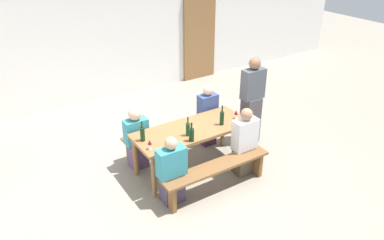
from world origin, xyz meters
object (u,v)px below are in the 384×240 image
tasting_table (192,133)px  bench_near (217,171)px  wine_bottle_3 (222,118)px  standing_host (252,103)px  bench_far (171,133)px  seated_guest_far_1 (207,117)px  seated_guest_near_0 (172,172)px  wine_bottle_1 (142,134)px  wine_glass_0 (235,120)px  seated_guest_near_1 (244,143)px  wine_glass_1 (150,143)px  wine_bottle_2 (192,134)px  wooden_door (199,38)px  wine_glass_2 (236,113)px  wine_bottle_0 (188,129)px  seated_guest_far_0 (137,139)px

tasting_table → bench_near: bearing=-90.0°
wine_bottle_3 → standing_host: bearing=19.8°
bench_far → seated_guest_far_1: seated_guest_far_1 is taller
seated_guest_near_0 → wine_bottle_1: bearing=12.5°
wine_glass_0 → seated_guest_near_1: size_ratio=0.15×
wine_glass_1 → seated_guest_near_0: size_ratio=0.14×
wine_glass_0 → wine_glass_1: 1.45m
bench_near → seated_guest_near_1: (0.64, 0.15, 0.19)m
wine_glass_1 → wine_bottle_2: bearing=-11.2°
wooden_door → wine_glass_0: (-1.76, -3.69, -0.18)m
seated_guest_near_0 → wine_glass_0: bearing=-80.4°
wine_bottle_1 → wine_bottle_2: (0.60, -0.39, -0.01)m
wine_glass_2 → bench_near: bearing=-143.8°
tasting_table → standing_host: bearing=7.4°
bench_far → wine_glass_0: wine_glass_0 is taller
seated_guest_near_0 → standing_host: size_ratio=0.66×
wine_glass_0 → standing_host: (0.76, 0.49, -0.09)m
bench_near → wine_bottle_1: wine_bottle_1 is taller
wine_bottle_1 → wine_glass_0: wine_bottle_1 is taller
wine_glass_0 → wooden_door: bearing=64.5°
wine_bottle_1 → standing_host: (2.18, 0.10, -0.09)m
wine_bottle_1 → wine_bottle_0: bearing=-19.7°
tasting_table → seated_guest_near_0: seated_guest_near_0 is taller
wine_glass_0 → seated_guest_near_1: 0.40m
bench_near → wine_glass_0: bearing=31.1°
wooden_door → seated_guest_far_1: 3.36m
wine_bottle_2 → seated_guest_far_0: seated_guest_far_0 is taller
tasting_table → bench_far: bearing=90.0°
wine_glass_0 → seated_guest_near_1: (0.03, -0.22, -0.33)m
wine_bottle_1 → seated_guest_near_0: (0.14, -0.61, -0.38)m
wine_bottle_2 → wine_bottle_1: bearing=146.9°
wooden_door → bench_far: wooden_door is taller
wine_bottle_1 → wine_glass_2: bearing=-6.2°
seated_guest_near_1 → seated_guest_far_0: bearing=52.2°
wine_bottle_3 → wine_glass_2: bearing=8.6°
bench_far → wine_bottle_1: bearing=-143.6°
wooden_door → seated_guest_near_1: wooden_door is taller
bench_far → standing_host: 1.52m
wine_glass_0 → wine_glass_1: bearing=175.2°
wine_bottle_0 → wine_glass_1: wine_bottle_0 is taller
wooden_door → seated_guest_near_1: (-1.73, -3.91, -0.51)m
wine_glass_0 → wine_bottle_3: bearing=130.4°
seated_guest_near_1 → seated_guest_far_0: size_ratio=1.05×
wine_bottle_3 → standing_host: 0.96m
wooden_door → wine_bottle_2: 4.51m
bench_far → wine_bottle_1: size_ratio=5.57×
tasting_table → seated_guest_far_1: size_ratio=1.63×
wine_bottle_0 → wine_bottle_3: (0.64, 0.00, 0.01)m
wooden_door → wine_bottle_3: bearing=-118.4°
bench_far → wine_glass_2: size_ratio=11.79×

